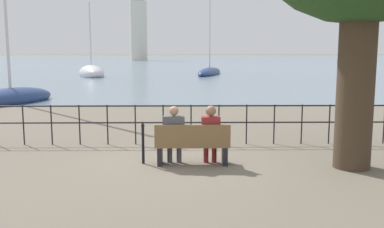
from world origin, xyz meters
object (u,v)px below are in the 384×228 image
at_px(seated_person_right, 211,132).
at_px(park_bench, 192,146).
at_px(closed_umbrella, 143,140).
at_px(seated_person_left, 174,133).
at_px(sailboat_4, 210,72).
at_px(sailboat_1, 92,73).
at_px(harbor_lighthouse, 138,27).
at_px(sailboat_2, 11,96).

bearing_deg(seated_person_right, park_bench, -169.47).
relative_size(seated_person_right, closed_umbrella, 1.37).
relative_size(seated_person_left, sailboat_4, 0.13).
relative_size(sailboat_1, harbor_lighthouse, 0.37).
bearing_deg(sailboat_4, park_bench, -79.61).
xyz_separation_m(park_bench, seated_person_right, (0.39, 0.07, 0.28)).
xyz_separation_m(sailboat_1, harbor_lighthouse, (-4.11, 82.87, 9.26)).
bearing_deg(harbor_lighthouse, seated_person_right, -83.15).
xyz_separation_m(seated_person_left, closed_umbrella, (-0.68, 0.06, -0.17)).
bearing_deg(closed_umbrella, seated_person_right, -2.44).
height_order(sailboat_2, harbor_lighthouse, harbor_lighthouse).
xyz_separation_m(sailboat_2, harbor_lighthouse, (-5.15, 105.47, 9.27)).
height_order(sailboat_1, sailboat_4, sailboat_4).
bearing_deg(sailboat_2, sailboat_4, 89.47).
distance_m(seated_person_right, sailboat_1, 35.44).
bearing_deg(seated_person_right, harbor_lighthouse, 96.85).
distance_m(closed_umbrella, sailboat_4, 37.17).
bearing_deg(harbor_lighthouse, closed_umbrella, -83.85).
distance_m(seated_person_right, harbor_lighthouse, 118.06).
bearing_deg(seated_person_left, seated_person_right, 0.08).
xyz_separation_m(seated_person_left, sailboat_4, (2.86, 37.06, -0.43)).
distance_m(seated_person_left, closed_umbrella, 0.70).
xyz_separation_m(seated_person_left, harbor_lighthouse, (-13.26, 116.89, 8.91)).
height_order(seated_person_left, closed_umbrella, seated_person_left).
distance_m(seated_person_right, sailboat_2, 14.47).
height_order(seated_person_left, sailboat_2, sailboat_2).
relative_size(park_bench, sailboat_4, 0.17).
relative_size(sailboat_2, sailboat_4, 1.27).
bearing_deg(closed_umbrella, sailboat_4, 84.53).
bearing_deg(sailboat_4, seated_person_left, -80.22).
bearing_deg(seated_person_left, sailboat_2, 125.39).
xyz_separation_m(seated_person_right, harbor_lighthouse, (-14.05, 116.88, 8.90)).
bearing_deg(seated_person_left, harbor_lighthouse, 96.47).
bearing_deg(seated_person_right, closed_umbrella, 177.56).
xyz_separation_m(sailboat_1, sailboat_2, (1.04, -22.60, -0.01)).
relative_size(sailboat_4, harbor_lighthouse, 0.46).
distance_m(sailboat_1, harbor_lighthouse, 83.49).
bearing_deg(seated_person_right, sailboat_1, 106.28).
bearing_deg(closed_umbrella, sailboat_2, 123.22).
bearing_deg(harbor_lighthouse, sailboat_1, -87.16).
height_order(sailboat_2, sailboat_4, sailboat_2).
bearing_deg(sailboat_1, harbor_lighthouse, 72.29).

